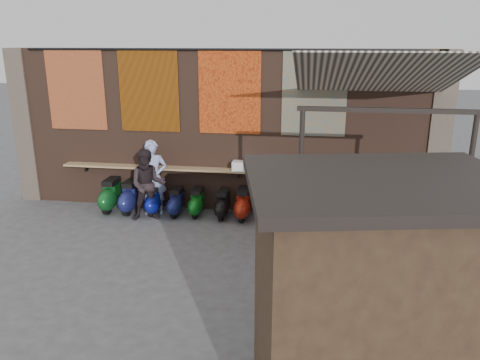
{
  "coord_description": "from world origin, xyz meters",
  "views": [
    {
      "loc": [
        2.23,
        -8.61,
        4.21
      ],
      "look_at": [
        0.75,
        1.2,
        1.21
      ],
      "focal_mm": 35.0,
      "sensor_mm": 36.0,
      "label": 1
    }
  ],
  "objects_px": {
    "scooter_stool_6": "(243,204)",
    "shopper_navy": "(372,216)",
    "diner_right": "(148,185)",
    "market_stall": "(373,304)",
    "shelf_box": "(245,166)",
    "scooter_stool_1": "(130,197)",
    "scooter_stool_7": "(270,206)",
    "shopper_grey": "(379,227)",
    "scooter_stool_0": "(111,195)",
    "shopper_tan": "(355,211)",
    "scooter_stool_2": "(155,200)",
    "diner_left": "(153,178)",
    "scooter_stool_8": "(292,204)",
    "scooter_stool_3": "(176,202)",
    "scooter_stool_4": "(197,202)",
    "scooter_stool_5": "(223,204)"
  },
  "relations": [
    {
      "from": "scooter_stool_8",
      "to": "market_stall",
      "type": "relative_size",
      "value": 0.33
    },
    {
      "from": "market_stall",
      "to": "scooter_stool_0",
      "type": "bearing_deg",
      "value": 123.02
    },
    {
      "from": "scooter_stool_3",
      "to": "scooter_stool_1",
      "type": "bearing_deg",
      "value": 178.52
    },
    {
      "from": "diner_right",
      "to": "shopper_grey",
      "type": "bearing_deg",
      "value": -37.47
    },
    {
      "from": "scooter_stool_4",
      "to": "shopper_tan",
      "type": "relative_size",
      "value": 0.44
    },
    {
      "from": "scooter_stool_1",
      "to": "shopper_tan",
      "type": "height_order",
      "value": "shopper_tan"
    },
    {
      "from": "scooter_stool_6",
      "to": "shopper_navy",
      "type": "bearing_deg",
      "value": -29.23
    },
    {
      "from": "scooter_stool_6",
      "to": "shopper_navy",
      "type": "relative_size",
      "value": 0.48
    },
    {
      "from": "scooter_stool_1",
      "to": "scooter_stool_8",
      "type": "distance_m",
      "value": 4.06
    },
    {
      "from": "scooter_stool_2",
      "to": "diner_left",
      "type": "height_order",
      "value": "diner_left"
    },
    {
      "from": "diner_left",
      "to": "shopper_tan",
      "type": "xyz_separation_m",
      "value": [
        4.77,
        -1.29,
        -0.14
      ]
    },
    {
      "from": "scooter_stool_0",
      "to": "scooter_stool_6",
      "type": "relative_size",
      "value": 1.09
    },
    {
      "from": "scooter_stool_1",
      "to": "scooter_stool_6",
      "type": "bearing_deg",
      "value": -0.65
    },
    {
      "from": "shelf_box",
      "to": "scooter_stool_6",
      "type": "bearing_deg",
      "value": -88.09
    },
    {
      "from": "shelf_box",
      "to": "scooter_stool_5",
      "type": "relative_size",
      "value": 0.84
    },
    {
      "from": "scooter_stool_0",
      "to": "scooter_stool_6",
      "type": "bearing_deg",
      "value": -1.0
    },
    {
      "from": "shelf_box",
      "to": "scooter_stool_1",
      "type": "relative_size",
      "value": 0.72
    },
    {
      "from": "scooter_stool_5",
      "to": "shopper_tan",
      "type": "relative_size",
      "value": 0.45
    },
    {
      "from": "scooter_stool_7",
      "to": "shelf_box",
      "type": "bearing_deg",
      "value": 158.93
    },
    {
      "from": "shopper_tan",
      "to": "scooter_stool_1",
      "type": "bearing_deg",
      "value": 141.72
    },
    {
      "from": "scooter_stool_5",
      "to": "shopper_grey",
      "type": "bearing_deg",
      "value": -34.01
    },
    {
      "from": "scooter_stool_6",
      "to": "scooter_stool_8",
      "type": "height_order",
      "value": "scooter_stool_8"
    },
    {
      "from": "shelf_box",
      "to": "shopper_grey",
      "type": "relative_size",
      "value": 0.34
    },
    {
      "from": "scooter_stool_7",
      "to": "scooter_stool_0",
      "type": "bearing_deg",
      "value": -179.6
    },
    {
      "from": "scooter_stool_0",
      "to": "diner_left",
      "type": "bearing_deg",
      "value": -0.74
    },
    {
      "from": "scooter_stool_3",
      "to": "shopper_tan",
      "type": "xyz_separation_m",
      "value": [
        4.19,
        -1.25,
        0.46
      ]
    },
    {
      "from": "scooter_stool_6",
      "to": "shopper_grey",
      "type": "bearing_deg",
      "value": -38.4
    },
    {
      "from": "scooter_stool_2",
      "to": "market_stall",
      "type": "xyz_separation_m",
      "value": [
        4.54,
        -5.81,
        1.0
      ]
    },
    {
      "from": "scooter_stool_5",
      "to": "scooter_stool_6",
      "type": "xyz_separation_m",
      "value": [
        0.5,
        -0.0,
        0.04
      ]
    },
    {
      "from": "scooter_stool_2",
      "to": "market_stall",
      "type": "bearing_deg",
      "value": -51.99
    },
    {
      "from": "scooter_stool_0",
      "to": "scooter_stool_7",
      "type": "xyz_separation_m",
      "value": [
        4.06,
        0.03,
        -0.07
      ]
    },
    {
      "from": "scooter_stool_0",
      "to": "shopper_navy",
      "type": "relative_size",
      "value": 0.52
    },
    {
      "from": "scooter_stool_8",
      "to": "market_stall",
      "type": "xyz_separation_m",
      "value": [
        1.13,
        -5.82,
        0.94
      ]
    },
    {
      "from": "scooter_stool_1",
      "to": "diner_right",
      "type": "xyz_separation_m",
      "value": [
        0.64,
        -0.42,
        0.48
      ]
    },
    {
      "from": "diner_right",
      "to": "market_stall",
      "type": "bearing_deg",
      "value": -67.05
    },
    {
      "from": "scooter_stool_0",
      "to": "scooter_stool_8",
      "type": "bearing_deg",
      "value": -0.19
    },
    {
      "from": "diner_right",
      "to": "shopper_tan",
      "type": "relative_size",
      "value": 1.09
    },
    {
      "from": "scooter_stool_6",
      "to": "scooter_stool_7",
      "type": "xyz_separation_m",
      "value": [
        0.65,
        0.09,
        -0.04
      ]
    },
    {
      "from": "scooter_stool_8",
      "to": "shelf_box",
      "type": "bearing_deg",
      "value": 165.84
    },
    {
      "from": "shopper_tan",
      "to": "market_stall",
      "type": "relative_size",
      "value": 0.59
    },
    {
      "from": "shopper_navy",
      "to": "diner_left",
      "type": "bearing_deg",
      "value": -19.83
    },
    {
      "from": "scooter_stool_1",
      "to": "diner_right",
      "type": "bearing_deg",
      "value": -33.28
    },
    {
      "from": "scooter_stool_7",
      "to": "shopper_grey",
      "type": "height_order",
      "value": "shopper_grey"
    },
    {
      "from": "scooter_stool_4",
      "to": "scooter_stool_5",
      "type": "bearing_deg",
      "value": -4.69
    },
    {
      "from": "diner_left",
      "to": "shopper_navy",
      "type": "xyz_separation_m",
      "value": [
        5.08,
        -1.63,
        -0.11
      ]
    },
    {
      "from": "shopper_grey",
      "to": "shopper_navy",
      "type": "bearing_deg",
      "value": -56.58
    },
    {
      "from": "shopper_grey",
      "to": "market_stall",
      "type": "height_order",
      "value": "market_stall"
    },
    {
      "from": "diner_left",
      "to": "market_stall",
      "type": "distance_m",
      "value": 7.41
    },
    {
      "from": "scooter_stool_1",
      "to": "scooter_stool_7",
      "type": "distance_m",
      "value": 3.54
    },
    {
      "from": "scooter_stool_4",
      "to": "diner_left",
      "type": "bearing_deg",
      "value": -179.34
    }
  ]
}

